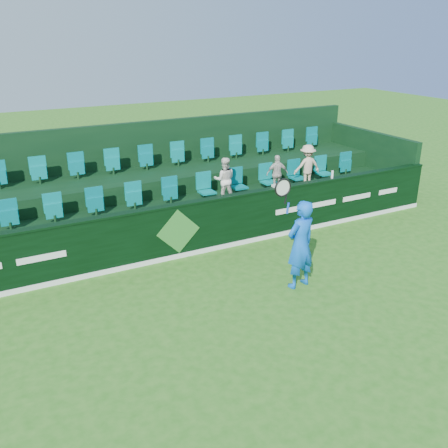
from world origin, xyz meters
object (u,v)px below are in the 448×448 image
spectator_right (307,166)px  drinks_bottle (332,174)px  towel (280,186)px  spectator_left (224,179)px  tennis_player (300,244)px  spectator_middle (277,174)px

spectator_right → drinks_bottle: bearing=98.7°
spectator_right → towel: 2.04m
spectator_left → towel: (1.03, -1.12, -0.02)m
tennis_player → drinks_bottle: 3.92m
spectator_middle → towel: spectator_middle is taller
spectator_right → drinks_bottle: size_ratio=5.91×
spectator_middle → towel: size_ratio=2.86×
spectator_left → drinks_bottle: size_ratio=5.63×
towel → tennis_player: bearing=-115.0°
spectator_right → towel: bearing=41.5°
spectator_left → spectator_right: size_ratio=0.95×
spectator_left → spectator_middle: (1.69, 0.00, -0.06)m
spectator_middle → drinks_bottle: (1.05, -1.12, 0.12)m
spectator_right → towel: spectator_right is taller
spectator_left → drinks_bottle: 2.96m
spectator_left → tennis_player: bearing=111.4°
spectator_middle → spectator_left: bearing=16.9°
towel → drinks_bottle: 1.71m
towel → drinks_bottle: drinks_bottle is taller
towel → drinks_bottle: bearing=0.0°
spectator_left → towel: size_ratio=3.19×
tennis_player → towel: (1.20, 2.58, 0.40)m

